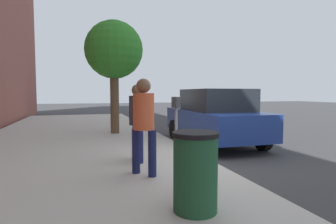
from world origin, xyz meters
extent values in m
plane|color=#38383A|center=(0.00, 0.00, 0.00)|extent=(80.00, 80.00, 0.00)
cube|color=#B7B2A8|center=(0.00, 3.00, 0.07)|extent=(28.00, 6.00, 0.15)
cylinder|color=gray|center=(0.00, 0.64, 0.72)|extent=(0.07, 0.07, 1.15)
cube|color=#383D42|center=(-0.10, 0.64, 1.43)|extent=(0.16, 0.11, 0.26)
cube|color=#383D42|center=(0.10, 0.64, 1.43)|extent=(0.16, 0.11, 0.26)
cube|color=#268C33|center=(-0.10, 0.58, 1.45)|extent=(0.10, 0.01, 0.10)
cube|color=#268C33|center=(0.10, 0.58, 1.45)|extent=(0.10, 0.01, 0.10)
cylinder|color=#191E4C|center=(0.08, 1.58, 0.55)|extent=(0.15, 0.15, 0.80)
cylinder|color=#191E4C|center=(-0.28, 1.56, 0.55)|extent=(0.15, 0.15, 0.80)
cylinder|color=#333338|center=(-0.10, 1.57, 1.27)|extent=(0.37, 0.37, 0.63)
sphere|color=brown|center=(-0.10, 1.57, 1.71)|extent=(0.25, 0.25, 0.25)
cylinder|color=#191E4C|center=(-0.98, 1.78, 0.57)|extent=(0.15, 0.15, 0.83)
cylinder|color=#191E4C|center=(-1.28, 1.54, 0.57)|extent=(0.15, 0.15, 0.83)
cylinder|color=#D85933|center=(-1.13, 1.66, 1.31)|extent=(0.38, 0.38, 0.66)
sphere|color=brown|center=(-1.13, 1.66, 1.78)|extent=(0.26, 0.26, 0.26)
cube|color=navy|center=(2.05, -1.35, 0.71)|extent=(4.43, 1.91, 0.76)
cube|color=black|center=(1.85, -1.35, 1.43)|extent=(2.23, 1.73, 0.68)
cylinder|color=black|center=(3.50, -0.50, 0.33)|extent=(0.66, 0.23, 0.66)
cylinder|color=black|center=(3.47, -2.25, 0.33)|extent=(0.66, 0.23, 0.66)
cylinder|color=black|center=(0.64, -0.45, 0.33)|extent=(0.66, 0.23, 0.66)
cylinder|color=black|center=(0.61, -2.20, 0.33)|extent=(0.66, 0.23, 0.66)
cylinder|color=brown|center=(4.36, 1.56, 1.38)|extent=(0.32, 0.32, 2.46)
sphere|color=#2E8226|center=(4.36, 1.56, 3.24)|extent=(2.13, 2.13, 2.13)
cylinder|color=black|center=(9.85, 0.85, 1.95)|extent=(0.12, 0.12, 3.60)
cube|color=black|center=(9.85, 0.65, 3.30)|extent=(0.24, 0.20, 0.76)
sphere|color=red|center=(9.85, 0.54, 3.54)|extent=(0.14, 0.14, 0.14)
sphere|color=orange|center=(9.85, 0.54, 3.30)|extent=(0.14, 0.14, 0.14)
sphere|color=green|center=(9.85, 0.54, 3.06)|extent=(0.14, 0.14, 0.14)
cylinder|color=#1E4C2D|center=(-2.83, 1.37, 0.62)|extent=(0.56, 0.56, 0.95)
cylinder|color=black|center=(-2.83, 1.37, 1.13)|extent=(0.59, 0.59, 0.06)
camera|label=1|loc=(-5.96, 2.71, 1.64)|focal=29.23mm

